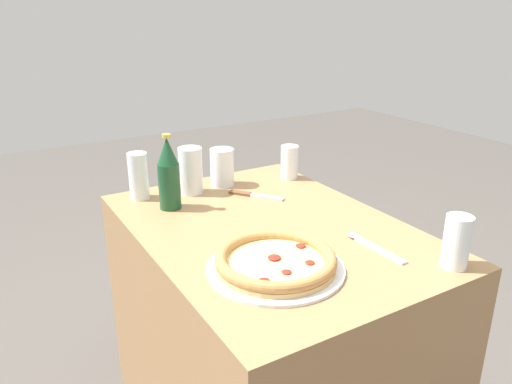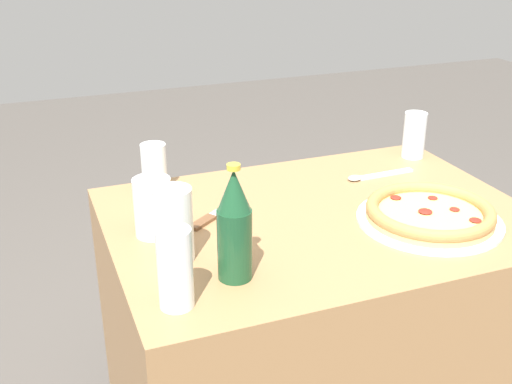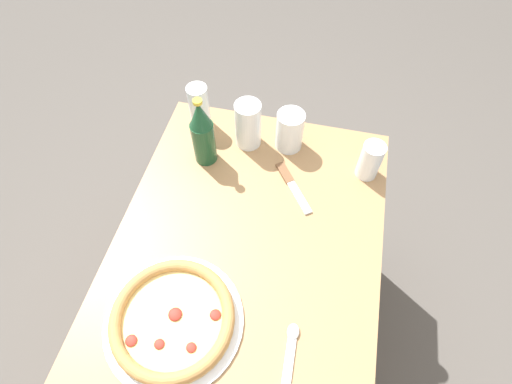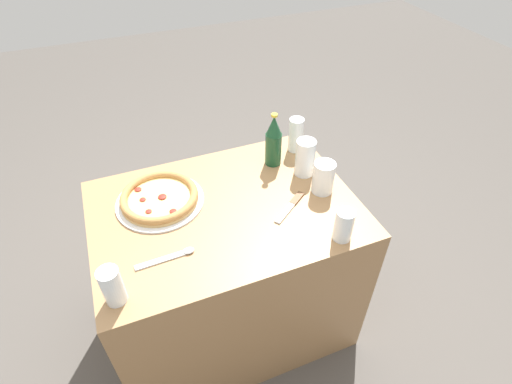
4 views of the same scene
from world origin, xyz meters
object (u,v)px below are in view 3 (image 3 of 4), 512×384
object	(u,v)px
glass_lemonade	(370,162)
spoon	(290,357)
glass_cola	(290,132)
knife	(292,185)
pizza_margherita	(173,319)
glass_red_wine	(199,108)
glass_mango_juice	(248,127)
beer_bottle	(203,133)

from	to	relation	value
glass_lemonade	spoon	distance (m)	0.57
glass_lemonade	glass_cola	bearing A→B (deg)	76.77
knife	pizza_margherita	bearing A→B (deg)	155.57
pizza_margherita	glass_red_wine	size ratio (longest dim) A/B	2.16
glass_cola	glass_mango_juice	xyz separation A→B (m)	(-0.02, 0.12, 0.01)
glass_mango_juice	glass_red_wine	bearing A→B (deg)	76.46
glass_lemonade	beer_bottle	world-z (taller)	beer_bottle
beer_bottle	knife	xyz separation A→B (m)	(-0.04, -0.27, -0.11)
pizza_margherita	beer_bottle	world-z (taller)	beer_bottle
beer_bottle	glass_cola	bearing A→B (deg)	-65.81
pizza_margherita	knife	xyz separation A→B (m)	(0.44, -0.20, -0.02)
glass_mango_juice	glass_cola	bearing A→B (deg)	-82.91
glass_lemonade	knife	xyz separation A→B (m)	(-0.09, 0.20, -0.05)
beer_bottle	spoon	distance (m)	0.62
glass_lemonade	glass_red_wine	bearing A→B (deg)	81.31
glass_lemonade	knife	bearing A→B (deg)	114.49
glass_red_wine	glass_lemonade	size ratio (longest dim) A/B	1.26
glass_cola	glass_lemonade	world-z (taller)	glass_cola
pizza_margherita	glass_cola	xyz separation A→B (m)	(0.59, -0.16, 0.04)
pizza_margherita	glass_lemonade	world-z (taller)	glass_lemonade
pizza_margherita	glass_cola	bearing A→B (deg)	-15.46
glass_cola	glass_mango_juice	bearing A→B (deg)	97.09
glass_lemonade	knife	distance (m)	0.23
glass_mango_juice	spoon	world-z (taller)	glass_mango_juice
glass_cola	beer_bottle	distance (m)	0.26
glass_cola	beer_bottle	world-z (taller)	beer_bottle
pizza_margherita	glass_mango_juice	world-z (taller)	glass_mango_juice
pizza_margherita	glass_red_wine	xyz separation A→B (m)	(0.61, 0.12, 0.05)
glass_lemonade	spoon	xyz separation A→B (m)	(-0.55, 0.13, -0.05)
glass_lemonade	pizza_margherita	bearing A→B (deg)	142.94
glass_lemonade	knife	size ratio (longest dim) A/B	0.72
glass_lemonade	spoon	bearing A→B (deg)	166.98
glass_mango_juice	spoon	bearing A→B (deg)	-158.35
beer_bottle	glass_mango_juice	bearing A→B (deg)	-50.83
glass_red_wine	glass_mango_juice	distance (m)	0.17
beer_bottle	glass_red_wine	bearing A→B (deg)	22.73
glass_red_wine	beer_bottle	world-z (taller)	beer_bottle
glass_mango_juice	knife	size ratio (longest dim) A/B	0.93
beer_bottle	spoon	world-z (taller)	beer_bottle
glass_lemonade	knife	world-z (taller)	glass_lemonade
glass_mango_juice	pizza_margherita	bearing A→B (deg)	175.95
glass_mango_juice	spoon	distance (m)	0.64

